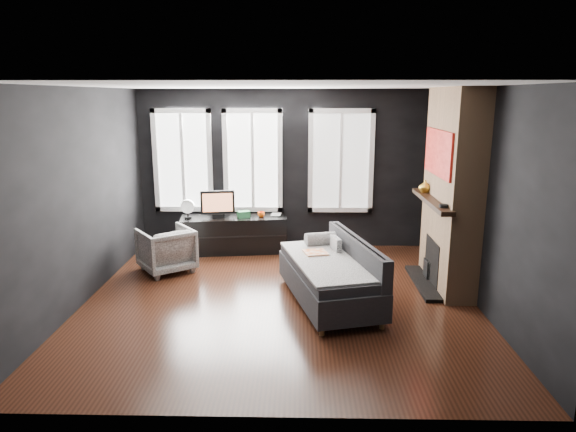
{
  "coord_description": "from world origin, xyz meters",
  "views": [
    {
      "loc": [
        0.25,
        -6.24,
        2.6
      ],
      "look_at": [
        0.1,
        0.3,
        1.05
      ],
      "focal_mm": 32.0,
      "sensor_mm": 36.0,
      "label": 1
    }
  ],
  "objects_px": {
    "mug": "(261,214)",
    "book": "(271,209)",
    "mantel_vase": "(425,186)",
    "monitor": "(218,202)",
    "sofa": "(329,272)",
    "media_console": "(234,234)",
    "armchair": "(166,248)"
  },
  "relations": [
    {
      "from": "mug",
      "to": "book",
      "type": "bearing_deg",
      "value": 45.45
    },
    {
      "from": "mantel_vase",
      "to": "monitor",
      "type": "bearing_deg",
      "value": 162.03
    },
    {
      "from": "sofa",
      "to": "mug",
      "type": "bearing_deg",
      "value": 100.48
    },
    {
      "from": "media_console",
      "to": "book",
      "type": "xyz_separation_m",
      "value": [
        0.63,
        0.16,
        0.41
      ]
    },
    {
      "from": "armchair",
      "to": "mug",
      "type": "relative_size",
      "value": 6.21
    },
    {
      "from": "monitor",
      "to": "mantel_vase",
      "type": "bearing_deg",
      "value": -27.97
    },
    {
      "from": "media_console",
      "to": "monitor",
      "type": "height_order",
      "value": "monitor"
    },
    {
      "from": "monitor",
      "to": "mug",
      "type": "relative_size",
      "value": 4.83
    },
    {
      "from": "media_console",
      "to": "monitor",
      "type": "xyz_separation_m",
      "value": [
        -0.26,
        -0.02,
        0.56
      ]
    },
    {
      "from": "sofa",
      "to": "mug",
      "type": "height_order",
      "value": "sofa"
    },
    {
      "from": "book",
      "to": "mantel_vase",
      "type": "distance_m",
      "value": 2.65
    },
    {
      "from": "sofa",
      "to": "armchair",
      "type": "height_order",
      "value": "sofa"
    },
    {
      "from": "armchair",
      "to": "book",
      "type": "bearing_deg",
      "value": -178.66
    },
    {
      "from": "sofa",
      "to": "book",
      "type": "relative_size",
      "value": 8.8
    },
    {
      "from": "sofa",
      "to": "media_console",
      "type": "xyz_separation_m",
      "value": [
        -1.49,
        2.17,
        -0.11
      ]
    },
    {
      "from": "armchair",
      "to": "mug",
      "type": "height_order",
      "value": "armchair"
    },
    {
      "from": "monitor",
      "to": "mantel_vase",
      "type": "xyz_separation_m",
      "value": [
        3.16,
        -1.03,
        0.46
      ]
    },
    {
      "from": "monitor",
      "to": "sofa",
      "type": "bearing_deg",
      "value": -60.93
    },
    {
      "from": "armchair",
      "to": "mantel_vase",
      "type": "relative_size",
      "value": 3.95
    },
    {
      "from": "media_console",
      "to": "mug",
      "type": "xyz_separation_m",
      "value": [
        0.47,
        -0.0,
        0.36
      ]
    },
    {
      "from": "mug",
      "to": "mantel_vase",
      "type": "bearing_deg",
      "value": -23.2
    },
    {
      "from": "mug",
      "to": "mantel_vase",
      "type": "distance_m",
      "value": 2.73
    },
    {
      "from": "sofa",
      "to": "monitor",
      "type": "height_order",
      "value": "monitor"
    },
    {
      "from": "armchair",
      "to": "monitor",
      "type": "relative_size",
      "value": 1.29
    },
    {
      "from": "media_console",
      "to": "mantel_vase",
      "type": "xyz_separation_m",
      "value": [
        2.91,
        -1.05,
        1.02
      ]
    },
    {
      "from": "book",
      "to": "sofa",
      "type": "bearing_deg",
      "value": -69.76
    },
    {
      "from": "sofa",
      "to": "armchair",
      "type": "bearing_deg",
      "value": 139.37
    },
    {
      "from": "media_console",
      "to": "mantel_vase",
      "type": "height_order",
      "value": "mantel_vase"
    },
    {
      "from": "media_console",
      "to": "sofa",
      "type": "bearing_deg",
      "value": -63.16
    },
    {
      "from": "media_console",
      "to": "monitor",
      "type": "relative_size",
      "value": 3.05
    },
    {
      "from": "armchair",
      "to": "monitor",
      "type": "bearing_deg",
      "value": -158.98
    },
    {
      "from": "sofa",
      "to": "armchair",
      "type": "xyz_separation_m",
      "value": [
        -2.38,
        1.15,
        -0.05
      ]
    }
  ]
}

